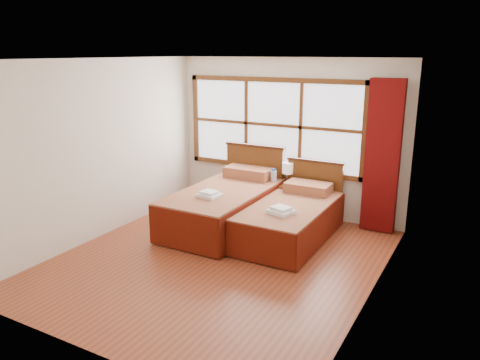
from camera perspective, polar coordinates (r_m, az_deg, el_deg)
The scene contains 15 objects.
floor at distance 6.33m, azimuth -2.72°, elevation -9.73°, with size 4.50×4.50×0.00m, color brown.
ceiling at distance 5.73m, azimuth -3.06°, elevation 14.52°, with size 4.50×4.50×0.00m, color white.
wall_back at distance 7.85m, azimuth 5.79°, elevation 5.17°, with size 4.00×4.00×0.00m, color silver.
wall_left at distance 7.13m, azimuth -16.73°, elevation 3.54°, with size 4.50×4.50×0.00m, color silver.
wall_right at distance 5.16m, azimuth 16.39°, elevation -0.82°, with size 4.50×4.50×0.00m, color silver.
window at distance 7.89m, azimuth 4.04°, elevation 6.73°, with size 3.16×0.06×1.56m.
curtain at distance 7.28m, azimuth 16.98°, elevation 2.71°, with size 0.50×0.16×2.30m, color #5D0909.
bed_left at distance 7.41m, azimuth -1.55°, elevation -2.96°, with size 1.18×2.28×1.15m.
bed_right at distance 6.97m, azimuth 6.31°, elevation -4.67°, with size 1.03×2.05×1.00m.
nightstand at distance 7.87m, azimuth 4.95°, elevation -2.45°, with size 0.42×0.42×0.56m.
towels_left at distance 6.90m, azimuth -3.77°, elevation -1.76°, with size 0.33×0.30×0.09m.
towels_right at distance 6.46m, azimuth 5.02°, elevation -3.74°, with size 0.39×0.36×0.10m.
lamp at distance 7.78m, azimuth 5.84°, elevation 1.38°, with size 0.18×0.18×0.35m.
bottle_near at distance 7.71m, azimuth 4.02°, elevation 0.29°, with size 0.07×0.07×0.27m.
bottle_far at distance 7.72m, azimuth 4.21°, elevation 0.35°, with size 0.07×0.07×0.28m.
Camera 1 is at (3.02, -4.87, 2.69)m, focal length 35.00 mm.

